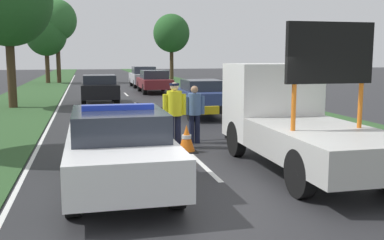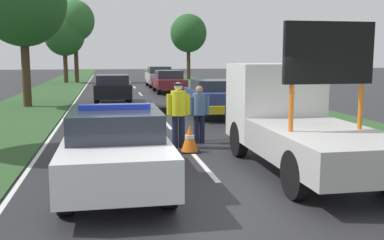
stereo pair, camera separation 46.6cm
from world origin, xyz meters
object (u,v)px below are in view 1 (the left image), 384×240
at_px(traffic_cone_centre_front, 75,138).
at_px(queued_car_sedan_silver, 143,77).
at_px(police_car, 118,147).
at_px(queued_car_sedan_black, 99,88).
at_px(pedestrian_civilian, 194,110).
at_px(roadside_tree_near_right, 46,35).
at_px(road_barrier, 183,113).
at_px(police_officer, 174,109).
at_px(work_truck, 293,118).
at_px(traffic_cone_near_police, 187,139).
at_px(roadside_tree_near_left, 57,21).
at_px(queued_car_hatch_blue, 202,97).
at_px(roadside_tree_mid_right, 171,33).
at_px(queued_car_wagon_maroon, 154,81).
at_px(roadside_tree_mid_left, 7,0).

bearing_deg(traffic_cone_centre_front, queued_car_sedan_silver, 78.33).
bearing_deg(police_car, queued_car_sedan_black, 93.42).
height_order(pedestrian_civilian, roadside_tree_near_right, roadside_tree_near_right).
relative_size(road_barrier, police_officer, 1.88).
distance_m(police_car, work_truck, 4.13).
bearing_deg(traffic_cone_near_police, queued_car_sedan_black, 98.11).
bearing_deg(roadside_tree_near_left, queued_car_sedan_black, -81.04).
height_order(police_car, traffic_cone_near_police, police_car).
height_order(police_car, traffic_cone_centre_front, police_car).
relative_size(police_car, queued_car_hatch_blue, 1.23).
xyz_separation_m(traffic_cone_near_police, queued_car_sedan_black, (-1.83, 12.87, 0.45)).
relative_size(traffic_cone_centre_front, queued_car_hatch_blue, 0.14).
relative_size(traffic_cone_near_police, queued_car_sedan_black, 0.18).
bearing_deg(roadside_tree_near_left, roadside_tree_mid_right, 17.53).
distance_m(traffic_cone_near_police, roadside_tree_near_left, 33.30).
relative_size(pedestrian_civilian, queued_car_sedan_black, 0.41).
height_order(road_barrier, queued_car_sedan_silver, queued_car_sedan_silver).
bearing_deg(traffic_cone_near_police, queued_car_hatch_blue, 72.05).
height_order(road_barrier, police_officer, police_officer).
relative_size(traffic_cone_near_police, traffic_cone_centre_front, 1.29).
bearing_deg(queued_car_wagon_maroon, traffic_cone_centre_front, 74.67).
xyz_separation_m(pedestrian_civilian, queued_car_sedan_black, (-2.32, 11.72, -0.17)).
height_order(police_car, police_officer, police_officer).
distance_m(pedestrian_civilian, queued_car_sedan_silver, 24.22).
relative_size(traffic_cone_near_police, queued_car_sedan_silver, 0.15).
xyz_separation_m(work_truck, queued_car_sedan_black, (-3.89, 14.84, -0.30)).
bearing_deg(traffic_cone_near_police, roadside_tree_near_left, 98.62).
bearing_deg(police_officer, traffic_cone_near_police, 120.25).
bearing_deg(work_truck, queued_car_sedan_silver, -91.26).
height_order(work_truck, traffic_cone_centre_front, work_truck).
relative_size(traffic_cone_centre_front, queued_car_wagon_maroon, 0.12).
bearing_deg(roadside_tree_mid_left, police_car, -74.58).
bearing_deg(roadside_tree_mid_left, road_barrier, -58.39).
bearing_deg(queued_car_wagon_maroon, police_officer, 83.11).
bearing_deg(roadside_tree_mid_right, queued_car_hatch_blue, -98.35).
relative_size(queued_car_sedan_black, queued_car_wagon_maroon, 0.88).
height_order(pedestrian_civilian, queued_car_sedan_silver, pedestrian_civilian).
relative_size(queued_car_sedan_black, queued_car_sedan_silver, 0.87).
bearing_deg(roadside_tree_mid_right, roadside_tree_near_right, -162.87).
height_order(roadside_tree_near_right, roadside_tree_mid_left, roadside_tree_mid_left).
xyz_separation_m(queued_car_hatch_blue, roadside_tree_near_left, (-7.10, 25.78, 4.92)).
relative_size(work_truck, roadside_tree_mid_left, 0.75).
xyz_separation_m(queued_car_sedan_silver, roadside_tree_near_left, (-7.01, 7.17, 4.89)).
relative_size(queued_car_sedan_silver, roadside_tree_near_right, 0.73).
bearing_deg(road_barrier, queued_car_sedan_black, 102.84).
bearing_deg(traffic_cone_centre_front, work_truck, -33.60).
bearing_deg(pedestrian_civilian, roadside_tree_near_right, 94.98).
xyz_separation_m(police_car, police_officer, (1.77, 3.42, 0.28)).
bearing_deg(pedestrian_civilian, queued_car_wagon_maroon, 78.42).
distance_m(queued_car_sedan_black, queued_car_wagon_maroon, 7.52).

